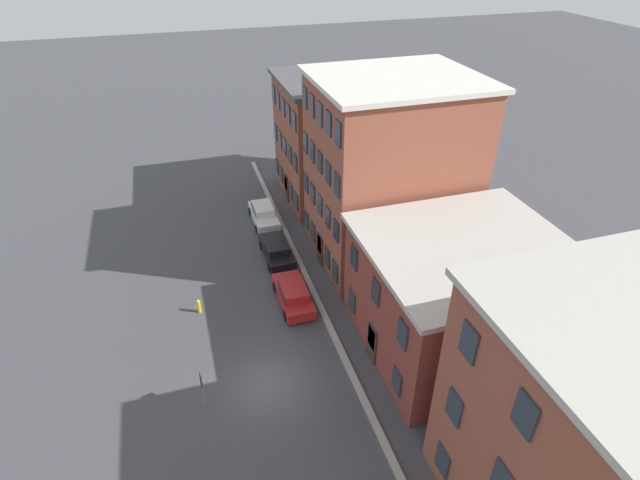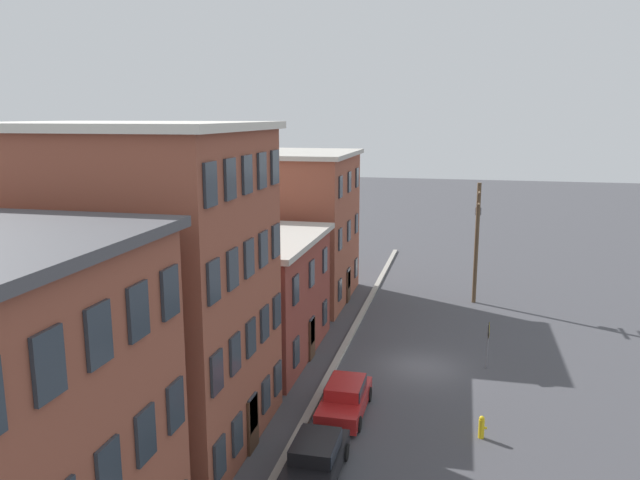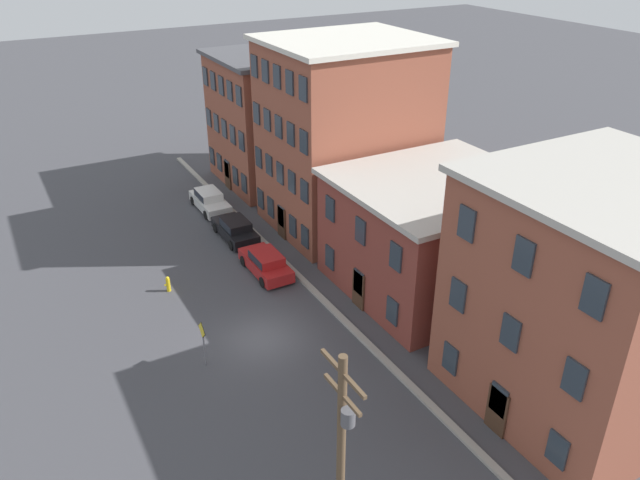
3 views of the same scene
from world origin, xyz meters
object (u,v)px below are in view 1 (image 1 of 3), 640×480
at_px(car_red, 293,294).
at_px(fire_hydrant, 199,306).
at_px(car_white, 264,213).
at_px(car_black, 277,250).
at_px(caution_sign, 202,385).

xyz_separation_m(car_red, fire_hydrant, (-0.90, -5.84, -0.27)).
relative_size(car_white, car_red, 1.00).
height_order(car_black, car_red, same).
bearing_deg(car_white, caution_sign, -20.90).
bearing_deg(caution_sign, car_white, 159.10).
bearing_deg(fire_hydrant, car_white, 147.72).
relative_size(car_black, caution_sign, 1.74).
bearing_deg(car_black, caution_sign, -28.56).
bearing_deg(car_white, car_black, -1.53).
bearing_deg(fire_hydrant, car_red, 81.27).
distance_m(car_white, caution_sign, 18.33).
height_order(car_white, fire_hydrant, car_white).
bearing_deg(car_black, car_white, 178.47).
distance_m(car_white, car_red, 10.56).
bearing_deg(caution_sign, car_black, 151.44).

